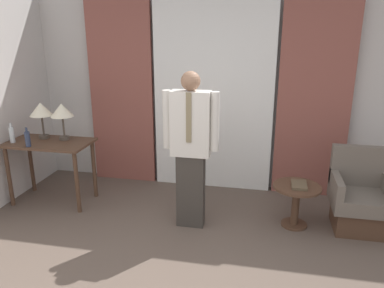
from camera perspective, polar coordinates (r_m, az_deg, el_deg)
The scene contains 13 objects.
wall_back at distance 5.10m, azimuth 3.44°, elevation 8.35°, with size 10.00×0.06×2.70m.
curtain_sheer_center at distance 4.98m, azimuth 3.21°, elevation 7.44°, with size 1.59×0.06×2.58m.
curtain_drape_left at distance 5.32m, azimuth -10.71°, elevation 7.81°, with size 0.90×0.06×2.58m.
curtain_drape_right at distance 4.97m, azimuth 18.11°, elevation 6.58°, with size 0.90×0.06×2.58m.
desk at distance 4.98m, azimuth -20.80°, elevation -1.15°, with size 1.03×0.57×0.80m.
table_lamp_left at distance 5.04m, azimuth -22.02°, elevation 4.74°, with size 0.28×0.28×0.46m.
table_lamp_right at distance 4.89m, azimuth -19.22°, elevation 4.68°, with size 0.28×0.28×0.46m.
bottle_near_edge at distance 5.06m, azimuth -25.76°, elevation 1.30°, with size 0.06×0.06×0.24m.
bottle_by_lamp at distance 4.81m, azimuth -23.78°, elevation 0.74°, with size 0.06×0.06×0.23m.
person at distance 3.99m, azimuth -0.20°, elevation -0.16°, with size 0.60×0.21×1.73m.
armchair at distance 4.55m, azimuth 24.22°, elevation -7.82°, with size 0.62×0.59×0.89m.
side_table at distance 4.35m, azimuth 15.58°, elevation -8.02°, with size 0.52×0.52×0.48m.
book at distance 4.28m, azimuth 16.01°, elevation -6.00°, with size 0.16×0.25×0.03m.
Camera 1 is at (0.71, -2.14, 2.15)m, focal length 35.00 mm.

